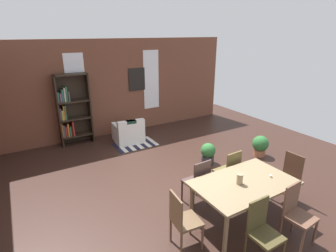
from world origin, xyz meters
name	(u,v)px	position (x,y,z in m)	size (l,w,h in m)	color
ground_plane	(187,188)	(0.00, 0.00, 0.00)	(10.19, 10.19, 0.00)	#35201A
back_wall_brick	(116,88)	(0.00, 3.98, 1.48)	(7.95, 0.12, 2.96)	brown
window_pane_0	(76,87)	(-1.22, 3.91, 1.63)	(0.55, 0.02, 1.92)	white
window_pane_1	(151,80)	(1.22, 3.91, 1.63)	(0.55, 0.02, 1.92)	white
dining_table	(244,186)	(0.25, -1.31, 0.69)	(1.72, 1.06, 0.77)	#826E4F
vase_on_table	(240,179)	(0.14, -1.31, 0.86)	(0.10, 0.10, 0.18)	#998466
tealight_candle_0	(271,176)	(0.76, -1.43, 0.79)	(0.04, 0.04, 0.04)	silver
dining_chair_head_left	(182,219)	(-0.98, -1.30, 0.51)	(0.44, 0.44, 0.95)	brown
dining_chair_near_left	(262,230)	(-0.14, -2.06, 0.51)	(0.40, 0.40, 0.95)	#473E21
dining_chair_head_right	(289,176)	(1.48, -1.30, 0.51)	(0.42, 0.42, 0.95)	#4C3122
dining_chair_far_right	(229,171)	(0.64, -0.55, 0.51)	(0.41, 0.41, 0.95)	brown
dining_chair_far_left	(198,181)	(-0.13, -0.55, 0.51)	(0.41, 0.41, 0.95)	#44312E
dining_chair_near_right	(296,212)	(0.63, -2.06, 0.51)	(0.43, 0.43, 0.95)	brown
bookshelf_tall	(71,111)	(-1.47, 3.72, 1.01)	(0.92, 0.33, 2.05)	#2D2319
armchair_white	(129,133)	(-0.04, 3.02, 0.28)	(0.85, 0.85, 0.75)	white
potted_plant_by_shelf	(260,145)	(2.59, 0.33, 0.30)	(0.42, 0.42, 0.56)	#9E6042
potted_plant_corner	(208,153)	(1.13, 0.70, 0.28)	(0.37, 0.37, 0.53)	#333338
striped_rug	(135,144)	(0.03, 2.72, 0.00)	(1.21, 0.79, 0.01)	#1E1E33
framed_picture	(137,79)	(0.69, 3.90, 1.69)	(0.56, 0.03, 0.72)	black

